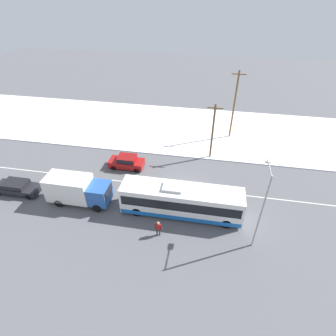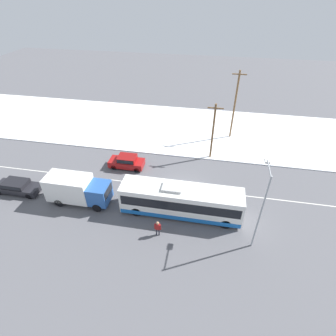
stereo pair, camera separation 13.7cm
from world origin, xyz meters
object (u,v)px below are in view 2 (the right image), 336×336
(city_bus, at_px, (181,201))
(sedan_car, at_px, (127,161))
(utility_pole_snowlot, at_px, (235,105))
(parked_car_near_truck, at_px, (17,186))
(box_truck, at_px, (77,189))
(streetlamp, at_px, (262,201))
(utility_pole_roadside, at_px, (213,131))
(pedestrian_at_stop, at_px, (158,227))

(city_bus, height_order, sedan_car, city_bus)
(utility_pole_snowlot, bearing_deg, parked_car_near_truck, -144.06)
(box_truck, distance_m, parked_car_near_truck, 7.10)
(parked_car_near_truck, bearing_deg, streetlamp, -5.22)
(city_bus, height_order, utility_pole_roadside, utility_pole_roadside)
(city_bus, height_order, parked_car_near_truck, city_bus)
(streetlamp, relative_size, utility_pole_snowlot, 0.80)
(utility_pole_snowlot, bearing_deg, box_truck, -132.92)
(box_truck, bearing_deg, utility_pole_snowlot, 47.08)
(pedestrian_at_stop, distance_m, utility_pole_roadside, 14.17)
(sedan_car, distance_m, streetlamp, 16.77)
(box_truck, relative_size, streetlamp, 0.83)
(utility_pole_roadside, bearing_deg, sedan_car, -157.78)
(utility_pole_roadside, bearing_deg, parked_car_near_truck, -152.31)
(parked_car_near_truck, xyz_separation_m, utility_pole_roadside, (19.69, 10.34, 3.00))
(box_truck, relative_size, sedan_car, 1.52)
(streetlamp, bearing_deg, sedan_car, 148.36)
(utility_pole_roadside, bearing_deg, utility_pole_snowlot, 66.56)
(box_truck, bearing_deg, parked_car_near_truck, 178.34)
(box_truck, height_order, utility_pole_snowlot, utility_pole_snowlot)
(pedestrian_at_stop, height_order, utility_pole_roadside, utility_pole_roadside)
(city_bus, bearing_deg, parked_car_near_truck, -179.80)
(sedan_car, height_order, utility_pole_roadside, utility_pole_roadside)
(city_bus, xyz_separation_m, parked_car_near_truck, (-17.38, -0.06, -0.82))
(city_bus, xyz_separation_m, box_truck, (-10.34, -0.26, 0.07))
(utility_pole_roadside, distance_m, utility_pole_snowlot, 6.36)
(utility_pole_snowlot, bearing_deg, pedestrian_at_stop, -108.48)
(box_truck, xyz_separation_m, streetlamp, (16.85, -1.98, 3.09))
(utility_pole_snowlot, bearing_deg, city_bus, -106.68)
(sedan_car, bearing_deg, parked_car_near_truck, 32.52)
(city_bus, height_order, box_truck, city_bus)
(sedan_car, xyz_separation_m, streetlamp, (13.89, -8.56, 3.89))
(pedestrian_at_stop, bearing_deg, utility_pole_roadside, 73.75)
(pedestrian_at_stop, bearing_deg, utility_pole_snowlot, 71.52)
(streetlamp, height_order, utility_pole_snowlot, utility_pole_snowlot)
(city_bus, xyz_separation_m, pedestrian_at_stop, (-1.58, -3.07, -0.55))
(sedan_car, xyz_separation_m, pedestrian_at_stop, (5.80, -9.39, 0.18))
(city_bus, relative_size, parked_car_near_truck, 2.40)
(parked_car_near_truck, distance_m, pedestrian_at_stop, 16.09)
(box_truck, xyz_separation_m, utility_pole_roadside, (12.65, 10.54, 2.11))
(city_bus, bearing_deg, sedan_car, 139.43)
(sedan_car, xyz_separation_m, utility_pole_roadside, (9.69, 3.96, 2.91))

